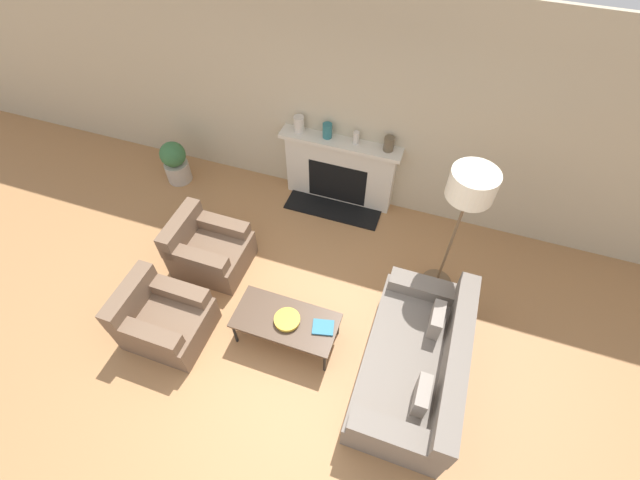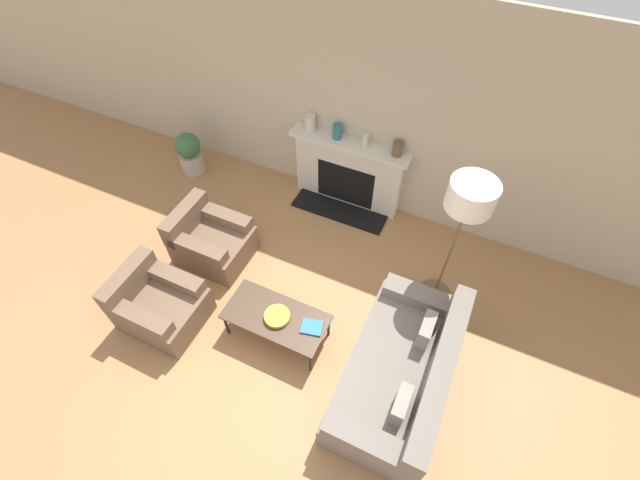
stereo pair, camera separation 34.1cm
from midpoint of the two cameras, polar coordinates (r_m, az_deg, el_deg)
The scene contains 15 objects.
ground_plane at distance 4.88m, azimuth -5.42°, elevation -16.05°, with size 18.00×18.00×0.00m, color #A87547.
wall_back at distance 5.48m, azimuth 8.38°, elevation 16.62°, with size 18.00×0.06×2.90m.
fireplace at distance 5.99m, azimuth 5.40°, elevation 8.79°, with size 1.63×0.59×1.03m.
couch at distance 4.61m, azimuth 13.11°, elevation -16.91°, with size 0.95×1.83×0.80m.
armchair_near at distance 5.14m, azimuth -18.95°, elevation -8.21°, with size 0.87×0.75×0.73m.
armchair_far at distance 5.55m, azimuth -12.68°, elevation -0.15°, with size 0.87×0.75×0.73m.
coffee_table at distance 4.70m, azimuth -3.79°, elevation -10.35°, with size 1.12×0.54×0.40m.
bowl at distance 4.63m, azimuth -3.63°, elevation -10.20°, with size 0.28×0.28×0.05m.
book at distance 4.58m, azimuth 1.07°, elevation -11.63°, with size 0.26×0.22×0.02m.
floor_lamp at distance 4.36m, azimuth 21.33°, elevation 4.39°, with size 0.47×0.47×1.81m.
mantel_vase_left at distance 5.76m, azimuth 0.43°, elevation 15.28°, with size 0.14×0.14×0.22m.
mantel_vase_center_left at distance 5.65m, azimuth 4.12°, elevation 14.19°, with size 0.12×0.12×0.20m.
mantel_vase_center_right at distance 5.57m, azimuth 7.86°, elevation 12.98°, with size 0.08×0.08×0.17m.
mantel_vase_right at distance 5.49m, azimuth 12.10°, elevation 11.77°, with size 0.13×0.13×0.19m.
potted_plant at distance 6.80m, azimuth -15.59°, elevation 11.09°, with size 0.37×0.37×0.66m.
Camera 2 is at (1.38, -1.50, 4.46)m, focal length 24.00 mm.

